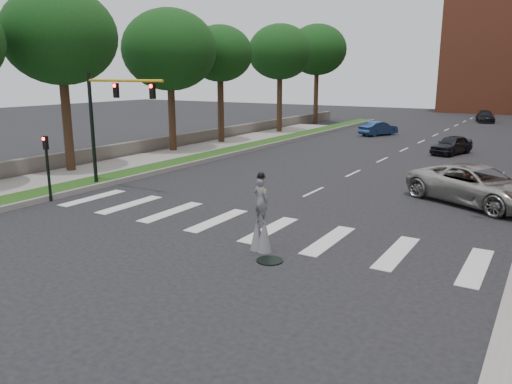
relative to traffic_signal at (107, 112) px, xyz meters
name	(u,v)px	position (x,y,z in m)	size (l,w,h in m)	color
ground_plane	(229,231)	(9.78, -3.00, -4.15)	(160.00, 160.00, 0.00)	black
grass_median	(249,147)	(-1.72, 17.00, -4.03)	(2.00, 60.00, 0.25)	#1C4213
median_curb	(260,148)	(-0.67, 17.00, -4.01)	(0.20, 60.00, 0.28)	gray
sidewalk_left	(139,161)	(-4.72, 7.00, -4.06)	(4.00, 60.00, 0.18)	gray
stone_wall	(211,135)	(-7.22, 19.00, -3.60)	(0.50, 56.00, 1.10)	#605A52
manhole	(270,261)	(12.78, -5.00, -4.13)	(0.90, 0.90, 0.04)	black
traffic_signal	(107,112)	(0.00, 0.00, 0.00)	(5.30, 0.23, 6.20)	black
secondary_signal	(47,162)	(-0.52, -3.50, -2.20)	(0.25, 0.21, 3.23)	black
stilt_performer	(261,221)	(11.99, -4.26, -3.06)	(0.84, 0.57, 2.85)	#352215
suv_crossing	(477,185)	(17.56, 6.72, -3.22)	(3.08, 6.68, 1.86)	#A29F99
car_near	(452,145)	(13.58, 22.50, -3.42)	(1.73, 4.30, 1.46)	black
car_mid	(379,128)	(4.80, 31.71, -3.43)	(1.52, 4.36, 1.44)	navy
car_far	(485,117)	(12.25, 53.18, -3.43)	(2.01, 4.96, 1.44)	black
tree_1	(60,37)	(-5.72, 1.94, 4.16)	(6.83, 6.83, 11.25)	#352215
tree_2	(169,50)	(-5.82, 12.00, 3.78)	(7.31, 7.31, 11.07)	#352215
tree_3	(220,54)	(-5.48, 18.27, 3.69)	(5.73, 5.73, 10.33)	#352215
tree_4	(280,52)	(-5.00, 28.38, 4.20)	(6.65, 6.65, 11.22)	#352215
tree_5	(317,50)	(-6.12, 40.11, 4.92)	(7.30, 7.30, 12.21)	#352215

